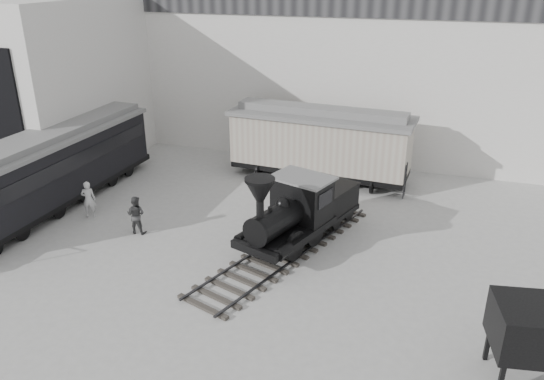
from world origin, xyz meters
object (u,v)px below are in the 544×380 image
(locomotive, at_px, (297,215))
(passenger_coach, at_px, (57,167))
(visitor_b, at_px, (136,215))
(boxcar, at_px, (320,142))
(visitor_a, at_px, (89,199))
(coal_hopper, at_px, (536,334))

(locomotive, relative_size, passenger_coach, 0.80)
(passenger_coach, bearing_deg, visitor_b, -15.53)
(passenger_coach, relative_size, visitor_b, 7.62)
(locomotive, bearing_deg, passenger_coach, -163.36)
(boxcar, relative_size, passenger_coach, 0.76)
(visitor_a, distance_m, visitor_b, 2.93)
(locomotive, xyz_separation_m, visitor_b, (-6.68, -1.14, -0.48))
(locomotive, relative_size, boxcar, 1.06)
(boxcar, height_order, coal_hopper, boxcar)
(locomotive, xyz_separation_m, visitor_a, (-9.52, -0.43, -0.45))
(passenger_coach, height_order, visitor_a, passenger_coach)
(locomotive, height_order, passenger_coach, locomotive)
(passenger_coach, relative_size, coal_hopper, 5.10)
(locomotive, xyz_separation_m, coal_hopper, (8.05, -5.53, 0.26))
(boxcar, bearing_deg, locomotive, -80.06)
(coal_hopper, bearing_deg, visitor_a, 154.04)
(passenger_coach, bearing_deg, boxcar, 34.26)
(locomotive, height_order, coal_hopper, locomotive)
(coal_hopper, bearing_deg, locomotive, 135.74)
(boxcar, bearing_deg, passenger_coach, -143.68)
(passenger_coach, relative_size, visitor_a, 7.43)
(passenger_coach, xyz_separation_m, visitor_b, (5.03, -1.54, -1.03))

